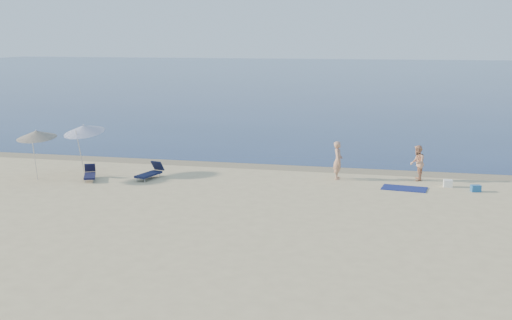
{
  "coord_description": "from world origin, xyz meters",
  "views": [
    {
      "loc": [
        4.67,
        -12.61,
        6.68
      ],
      "look_at": [
        -2.0,
        16.0,
        1.0
      ],
      "focal_mm": 45.0,
      "sensor_mm": 36.0,
      "label": 1
    }
  ],
  "objects": [
    {
      "name": "sea",
      "position": [
        0.0,
        100.0,
        0.0
      ],
      "size": [
        240.0,
        160.0,
        0.01
      ],
      "primitive_type": "cube",
      "color": "#0B1D46",
      "rests_on": "ground"
    },
    {
      "name": "wet_sand_strip",
      "position": [
        0.0,
        19.4,
        0.0
      ],
      "size": [
        240.0,
        1.6,
        0.0
      ],
      "primitive_type": "cube",
      "color": "#847254",
      "rests_on": "ground"
    },
    {
      "name": "person_left",
      "position": [
        1.68,
        17.29,
        0.91
      ],
      "size": [
        0.46,
        0.68,
        1.81
      ],
      "primitive_type": "imported",
      "rotation": [
        0.0,
        0.0,
        1.61
      ],
      "color": "tan",
      "rests_on": "ground"
    },
    {
      "name": "person_right",
      "position": [
        5.35,
        17.83,
        0.84
      ],
      "size": [
        0.65,
        0.83,
        1.68
      ],
      "primitive_type": "imported",
      "rotation": [
        0.0,
        0.0,
        -1.59
      ],
      "color": "tan",
      "rests_on": "ground"
    },
    {
      "name": "beach_towel",
      "position": [
        4.8,
        15.96,
        0.02
      ],
      "size": [
        2.07,
        1.31,
        0.03
      ],
      "primitive_type": "cube",
      "rotation": [
        0.0,
        0.0,
        -0.12
      ],
      "color": "#101852",
      "rests_on": "ground"
    },
    {
      "name": "white_bag",
      "position": [
        6.71,
        16.76,
        0.16
      ],
      "size": [
        0.4,
        0.35,
        0.33
      ],
      "primitive_type": "cube",
      "rotation": [
        0.0,
        0.0,
        0.05
      ],
      "color": "white",
      "rests_on": "ground"
    },
    {
      "name": "blue_cooler",
      "position": [
        7.84,
        16.12,
        0.15
      ],
      "size": [
        0.47,
        0.39,
        0.29
      ],
      "primitive_type": "cube",
      "rotation": [
        0.0,
        0.0,
        0.26
      ],
      "color": "#1C5899",
      "rests_on": "ground"
    },
    {
      "name": "umbrella_near",
      "position": [
        -10.58,
        15.68,
        2.22
      ],
      "size": [
        2.44,
        2.46,
        2.62
      ],
      "rotation": [
        0.0,
        0.0,
        -0.26
      ],
      "color": "silver",
      "rests_on": "ground"
    },
    {
      "name": "umbrella_far",
      "position": [
        -12.11,
        13.98,
        2.16
      ],
      "size": [
        1.95,
        1.98,
        2.49
      ],
      "rotation": [
        0.0,
        0.0,
        -0.05
      ],
      "color": "silver",
      "rests_on": "ground"
    },
    {
      "name": "lounger_left",
      "position": [
        -9.74,
        14.49,
        0.25
      ],
      "size": [
        1.12,
        1.62,
        0.68
      ],
      "rotation": [
        0.0,
        0.0,
        0.44
      ],
      "color": "#131434",
      "rests_on": "ground"
    },
    {
      "name": "lounger_right",
      "position": [
        -7.04,
        15.35,
        0.28
      ],
      "size": [
        0.93,
        1.8,
        0.76
      ],
      "rotation": [
        0.0,
        0.0,
        -0.23
      ],
      "color": "#141938",
      "rests_on": "ground"
    }
  ]
}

